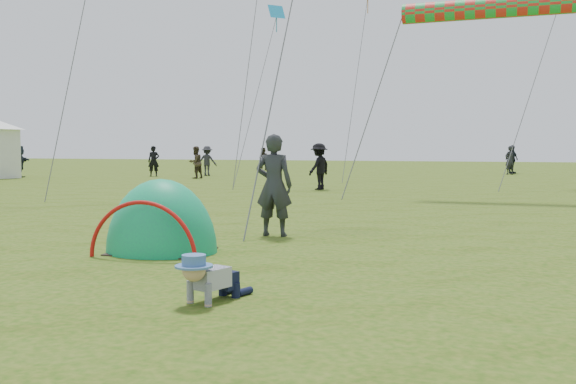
% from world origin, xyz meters
% --- Properties ---
extents(ground, '(140.00, 140.00, 0.00)m').
position_xyz_m(ground, '(0.00, 0.00, 0.00)').
color(ground, '#204C0A').
extents(crawling_toddler, '(0.69, 0.83, 0.54)m').
position_xyz_m(crawling_toddler, '(0.82, -0.06, 0.27)').
color(crawling_toddler, black).
rests_on(crawling_toddler, ground).
extents(popup_tent, '(1.89, 1.61, 2.28)m').
position_xyz_m(popup_tent, '(-1.34, 2.62, 0.00)').
color(popup_tent, '#188267').
rests_on(popup_tent, ground).
extents(standing_adult, '(0.72, 0.51, 1.87)m').
position_xyz_m(standing_adult, '(-0.33, 4.89, 0.94)').
color(standing_adult, '#292A2F').
rests_on(standing_adult, ground).
extents(crowd_person_0, '(0.75, 0.71, 1.72)m').
position_xyz_m(crowd_person_0, '(3.42, 34.61, 0.86)').
color(crowd_person_0, '#23242A').
rests_on(crowd_person_0, ground).
extents(crowd_person_1, '(0.87, 0.98, 1.68)m').
position_xyz_m(crowd_person_1, '(-11.99, 23.86, 0.84)').
color(crowd_person_1, '#3A2F23').
rests_on(crowd_person_1, ground).
extents(crowd_person_3, '(1.18, 0.79, 1.70)m').
position_xyz_m(crowd_person_3, '(-12.96, 27.12, 0.85)').
color(crowd_person_3, '#25252B').
rests_on(crowd_person_3, ground).
extents(crowd_person_6, '(0.74, 0.65, 1.71)m').
position_xyz_m(crowd_person_6, '(-15.33, 25.21, 0.85)').
color(crowd_person_6, black).
rests_on(crowd_person_6, ground).
extents(crowd_person_7, '(0.86, 0.72, 1.60)m').
position_xyz_m(crowd_person_7, '(-13.18, 36.39, 0.80)').
color(crowd_person_7, '#2D2620').
rests_on(crowd_person_7, ground).
extents(crowd_person_8, '(0.99, 1.07, 1.76)m').
position_xyz_m(crowd_person_8, '(3.53, 36.07, 0.88)').
color(crowd_person_8, black).
rests_on(crowd_person_8, ground).
extents(crowd_person_9, '(0.96, 1.29, 1.78)m').
position_xyz_m(crowd_person_9, '(-3.30, 17.48, 0.89)').
color(crowd_person_9, black).
rests_on(crowd_person_9, ground).
extents(crowd_person_11, '(1.08, 1.69, 1.74)m').
position_xyz_m(crowd_person_11, '(-21.40, 21.60, 0.87)').
color(crowd_person_11, black).
rests_on(crowd_person_11, ground).
extents(rainbow_tube_kite, '(6.41, 0.64, 0.64)m').
position_xyz_m(rainbow_tube_kite, '(3.43, 15.27, 5.96)').
color(rainbow_tube_kite, red).
extents(diamond_kite_4, '(0.81, 0.81, 0.66)m').
position_xyz_m(diamond_kite_4, '(-6.99, 22.65, 8.00)').
color(diamond_kite_4, '#148AC4').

